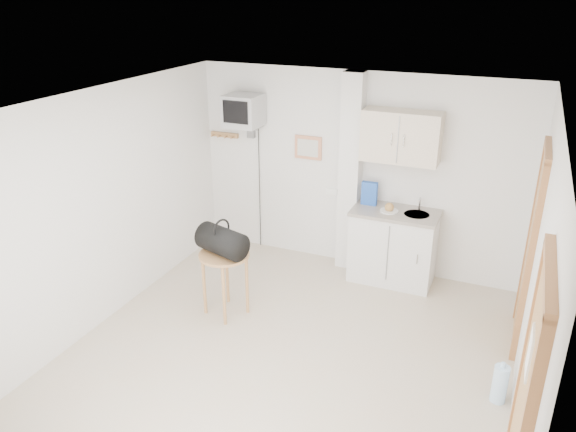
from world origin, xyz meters
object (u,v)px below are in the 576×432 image
at_px(round_table, 225,264).
at_px(water_bottle, 500,384).
at_px(crt_television, 244,112).
at_px(duffel_bag, 222,241).

relative_size(round_table, water_bottle, 1.82).
distance_m(crt_television, round_table, 2.09).
height_order(round_table, duffel_bag, duffel_bag).
bearing_deg(round_table, duffel_bag, -129.21).
distance_m(round_table, water_bottle, 2.97).
xyz_separation_m(round_table, duffel_bag, (-0.01, -0.01, 0.27)).
distance_m(crt_television, duffel_bag, 1.93).
height_order(round_table, water_bottle, round_table).
bearing_deg(round_table, water_bottle, -6.42).
height_order(duffel_bag, water_bottle, duffel_bag).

